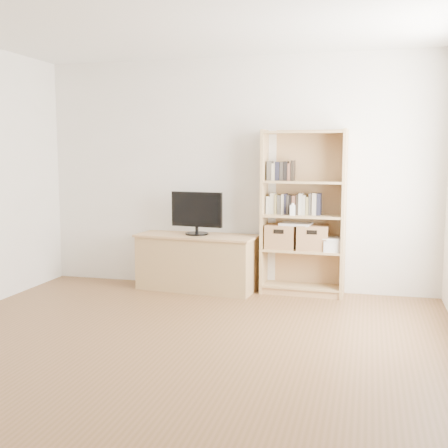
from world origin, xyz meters
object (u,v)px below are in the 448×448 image
(television, at_px, (197,213))
(basket_right, at_px, (313,237))
(bookshelf, at_px, (303,213))
(basket_left, at_px, (281,236))
(tv_stand, at_px, (197,263))
(baby_monitor, at_px, (293,210))
(laptop, at_px, (296,224))

(television, xyz_separation_m, basket_right, (1.29, 0.08, -0.24))
(bookshelf, distance_m, basket_left, 0.36)
(tv_stand, xyz_separation_m, basket_left, (0.94, 0.09, 0.33))
(baby_monitor, relative_size, basket_right, 0.34)
(bookshelf, distance_m, laptop, 0.14)
(basket_left, bearing_deg, baby_monitor, -33.66)
(television, relative_size, laptop, 1.83)
(baby_monitor, distance_m, laptop, 0.18)
(laptop, bearing_deg, basket_right, 8.89)
(basket_left, distance_m, laptop, 0.22)
(tv_stand, height_order, baby_monitor, baby_monitor)
(bookshelf, relative_size, television, 2.96)
(bookshelf, bearing_deg, television, -173.66)
(tv_stand, bearing_deg, laptop, 9.32)
(bookshelf, relative_size, basket_left, 5.59)
(tv_stand, xyz_separation_m, television, (0.00, 0.00, 0.57))
(bookshelf, height_order, basket_right, bookshelf)
(baby_monitor, bearing_deg, basket_right, 13.64)
(laptop, bearing_deg, baby_monitor, -101.47)
(basket_right, bearing_deg, tv_stand, -177.14)
(tv_stand, xyz_separation_m, baby_monitor, (1.07, -0.01, 0.63))
(laptop, bearing_deg, tv_stand, -168.54)
(baby_monitor, bearing_deg, bookshelf, 34.30)
(basket_right, bearing_deg, bookshelf, 174.67)
(tv_stand, distance_m, baby_monitor, 1.24)
(baby_monitor, distance_m, basket_left, 0.34)
(laptop, bearing_deg, basket_left, -178.27)
(tv_stand, xyz_separation_m, laptop, (1.10, 0.07, 0.47))
(bookshelf, bearing_deg, basket_right, -2.60)
(bookshelf, distance_m, basket_right, 0.28)
(bookshelf, relative_size, baby_monitor, 16.23)
(basket_left, xyz_separation_m, laptop, (0.16, -0.02, 0.14))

